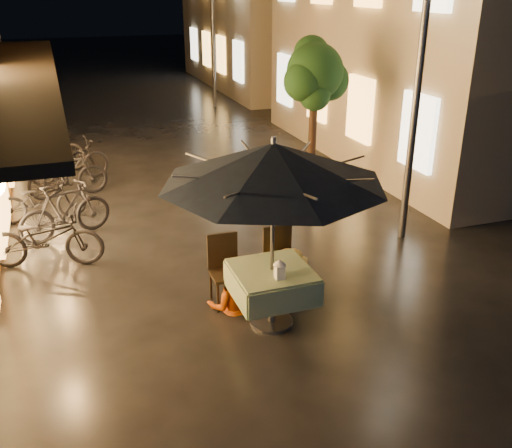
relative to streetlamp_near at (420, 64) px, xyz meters
name	(u,v)px	position (x,y,z in m)	size (l,w,h in m)	color
ground	(284,330)	(-3.00, -2.00, -2.92)	(90.00, 90.00, 0.00)	black
east_building_near	(472,12)	(4.49, 4.50, 0.49)	(7.30, 9.30, 6.80)	tan
street_tree	(315,76)	(-0.59, 2.51, -0.50)	(1.43, 1.20, 3.15)	black
streetlamp_near	(420,64)	(0.00, 0.00, 0.00)	(0.36, 0.36, 4.23)	#59595E
streetlamp_far	(213,20)	(0.00, 12.00, 0.00)	(0.36, 0.36, 4.23)	#59595E
cafe_table	(272,283)	(-3.10, -1.78, -2.33)	(0.99, 0.99, 0.78)	#59595E
patio_umbrella	(273,163)	(-3.10, -1.78, -0.77)	(2.71, 2.71, 2.46)	#59595E
cafe_chair_left	(225,266)	(-3.50, -1.05, -2.38)	(0.42, 0.42, 0.97)	black
cafe_chair_right	(280,257)	(-2.70, -1.05, -2.38)	(0.42, 0.42, 0.97)	black
table_lantern	(280,268)	(-3.10, -2.04, -2.00)	(0.16, 0.16, 0.25)	white
person_orange	(231,262)	(-3.47, -1.25, -2.24)	(0.66, 0.52, 1.36)	#C74D04
person_yellow	(290,251)	(-2.62, -1.24, -2.22)	(0.91, 0.52, 1.40)	gold
bicycle_0	(45,238)	(-5.79, 0.89, -2.46)	(0.61, 1.76, 0.92)	black
bicycle_1	(65,211)	(-5.46, 1.91, -2.42)	(0.46, 1.64, 0.99)	black
bicycle_2	(41,199)	(-5.85, 2.86, -2.50)	(0.55, 1.57, 0.83)	black
bicycle_3	(68,174)	(-5.33, 4.03, -2.44)	(0.45, 1.59, 0.96)	black
bicycle_4	(69,161)	(-5.25, 5.07, -2.46)	(0.61, 1.75, 0.92)	black
bicycle_5	(50,148)	(-5.62, 6.09, -2.40)	(0.48, 1.71, 1.03)	black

